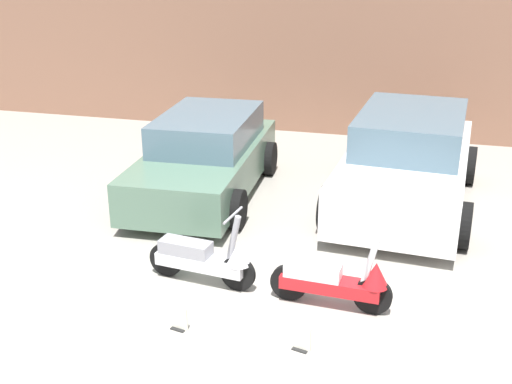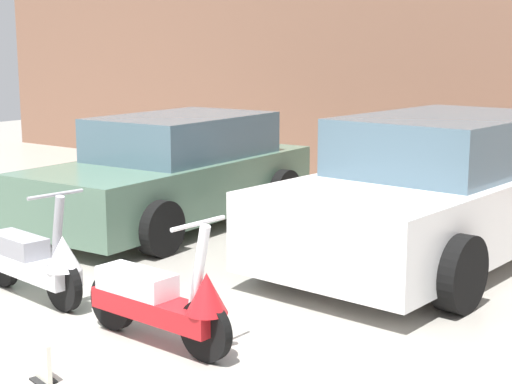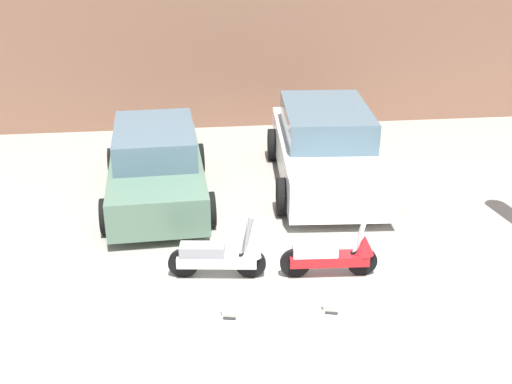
{
  "view_description": "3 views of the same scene",
  "coord_description": "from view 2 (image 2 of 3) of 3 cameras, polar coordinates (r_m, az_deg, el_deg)",
  "views": [
    {
      "loc": [
        1.26,
        -5.18,
        3.76
      ],
      "look_at": [
        -0.77,
        2.53,
        0.64
      ],
      "focal_mm": 45.0,
      "sensor_mm": 36.0,
      "label": 1
    },
    {
      "loc": [
        4.11,
        -2.84,
        2.08
      ],
      "look_at": [
        0.04,
        2.74,
        0.77
      ],
      "focal_mm": 55.0,
      "sensor_mm": 36.0,
      "label": 2
    },
    {
      "loc": [
        -1.39,
        -6.58,
        4.73
      ],
      "look_at": [
        -0.4,
        2.17,
        0.79
      ],
      "focal_mm": 45.0,
      "sensor_mm": 36.0,
      "label": 3
    }
  ],
  "objects": [
    {
      "name": "scooter_front_left",
      "position": [
        6.69,
        -15.78,
        -4.78
      ],
      "size": [
        1.35,
        0.49,
        0.94
      ],
      "rotation": [
        0.0,
        0.0,
        -0.12
      ],
      "color": "black",
      "rests_on": "ground_plane"
    },
    {
      "name": "scooter_front_right",
      "position": [
        5.5,
        -6.84,
        -7.8
      ],
      "size": [
        1.36,
        0.49,
        0.95
      ],
      "rotation": [
        0.0,
        0.0,
        -0.06
      ],
      "color": "black",
      "rests_on": "ground_plane"
    },
    {
      "name": "car_rear_left",
      "position": [
        9.16,
        -5.92,
        1.41
      ],
      "size": [
        1.92,
        3.77,
        1.26
      ],
      "rotation": [
        0.0,
        0.0,
        -1.53
      ],
      "color": "#51705B",
      "rests_on": "ground_plane"
    },
    {
      "name": "car_rear_center",
      "position": [
        7.83,
        13.12,
        0.07
      ],
      "size": [
        2.22,
        4.22,
        1.4
      ],
      "rotation": [
        0.0,
        0.0,
        -1.64
      ],
      "color": "white",
      "rests_on": "ground_plane"
    },
    {
      "name": "wall_back",
      "position": [
        11.38,
        15.06,
        8.21
      ],
      "size": [
        19.6,
        0.12,
        3.3
      ],
      "primitive_type": "cube",
      "color": "#845B47",
      "rests_on": "ground_plane"
    },
    {
      "name": "placard_near_right_scooter",
      "position": [
        5.17,
        -15.27,
        -11.98
      ],
      "size": [
        0.2,
        0.15,
        0.26
      ],
      "rotation": [
        0.0,
        0.0,
        -0.24
      ],
      "color": "black",
      "rests_on": "ground_plane"
    }
  ]
}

